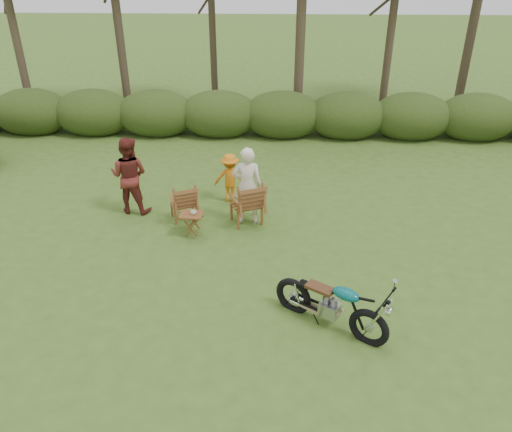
{
  "coord_description": "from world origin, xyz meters",
  "views": [
    {
      "loc": [
        -0.23,
        -6.25,
        5.37
      ],
      "look_at": [
        -0.55,
        1.89,
        0.9
      ],
      "focal_mm": 35.0,
      "sensor_mm": 36.0,
      "label": 1
    }
  ],
  "objects_px": {
    "lawn_chair_right": "(247,222)",
    "lawn_chair_left": "(185,218)",
    "side_table": "(192,225)",
    "adult_b": "(134,210)",
    "motorcycle": "(328,324)",
    "cup": "(194,212)",
    "child": "(231,200)",
    "adult_a": "(248,222)"
  },
  "relations": [
    {
      "from": "lawn_chair_left",
      "to": "lawn_chair_right",
      "type": "bearing_deg",
      "value": 153.07
    },
    {
      "from": "side_table",
      "to": "adult_b",
      "type": "xyz_separation_m",
      "value": [
        -1.51,
        1.03,
        -0.25
      ]
    },
    {
      "from": "lawn_chair_right",
      "to": "adult_b",
      "type": "distance_m",
      "value": 2.65
    },
    {
      "from": "child",
      "to": "lawn_chair_right",
      "type": "bearing_deg",
      "value": 115.42
    },
    {
      "from": "side_table",
      "to": "child",
      "type": "distance_m",
      "value": 1.77
    },
    {
      "from": "lawn_chair_right",
      "to": "adult_b",
      "type": "xyz_separation_m",
      "value": [
        -2.61,
        0.44,
        0.0
      ]
    },
    {
      "from": "side_table",
      "to": "child",
      "type": "height_order",
      "value": "child"
    },
    {
      "from": "lawn_chair_right",
      "to": "lawn_chair_left",
      "type": "distance_m",
      "value": 1.39
    },
    {
      "from": "side_table",
      "to": "lawn_chair_left",
      "type": "bearing_deg",
      "value": 112.44
    },
    {
      "from": "lawn_chair_left",
      "to": "child",
      "type": "relative_size",
      "value": 0.73
    },
    {
      "from": "motorcycle",
      "to": "lawn_chair_right",
      "type": "bearing_deg",
      "value": 147.81
    },
    {
      "from": "motorcycle",
      "to": "lawn_chair_right",
      "type": "distance_m",
      "value": 3.61
    },
    {
      "from": "adult_a",
      "to": "lawn_chair_left",
      "type": "bearing_deg",
      "value": -6.13
    },
    {
      "from": "side_table",
      "to": "lawn_chair_right",
      "type": "bearing_deg",
      "value": 28.17
    },
    {
      "from": "side_table",
      "to": "cup",
      "type": "xyz_separation_m",
      "value": [
        0.05,
        -0.01,
        0.3
      ]
    },
    {
      "from": "lawn_chair_right",
      "to": "child",
      "type": "bearing_deg",
      "value": -90.53
    },
    {
      "from": "side_table",
      "to": "adult_b",
      "type": "bearing_deg",
      "value": 145.79
    },
    {
      "from": "side_table",
      "to": "adult_b",
      "type": "relative_size",
      "value": 0.28
    },
    {
      "from": "lawn_chair_left",
      "to": "adult_b",
      "type": "xyz_separation_m",
      "value": [
        -1.23,
        0.33,
        0.0
      ]
    },
    {
      "from": "lawn_chair_right",
      "to": "child",
      "type": "height_order",
      "value": "child"
    },
    {
      "from": "motorcycle",
      "to": "child",
      "type": "height_order",
      "value": "child"
    },
    {
      "from": "cup",
      "to": "adult_b",
      "type": "height_order",
      "value": "adult_b"
    },
    {
      "from": "motorcycle",
      "to": "adult_b",
      "type": "bearing_deg",
      "value": 171.1
    },
    {
      "from": "adult_b",
      "to": "cup",
      "type": "bearing_deg",
      "value": 154.46
    },
    {
      "from": "adult_a",
      "to": "adult_b",
      "type": "relative_size",
      "value": 0.99
    },
    {
      "from": "lawn_chair_left",
      "to": "adult_b",
      "type": "distance_m",
      "value": 1.27
    },
    {
      "from": "lawn_chair_left",
      "to": "cup",
      "type": "relative_size",
      "value": 7.32
    },
    {
      "from": "cup",
      "to": "adult_a",
      "type": "relative_size",
      "value": 0.07
    },
    {
      "from": "lawn_chair_left",
      "to": "side_table",
      "type": "bearing_deg",
      "value": 89.97
    },
    {
      "from": "lawn_chair_right",
      "to": "motorcycle",
      "type": "bearing_deg",
      "value": 91.1
    },
    {
      "from": "lawn_chair_left",
      "to": "side_table",
      "type": "distance_m",
      "value": 0.79
    },
    {
      "from": "adult_a",
      "to": "child",
      "type": "relative_size",
      "value": 1.47
    },
    {
      "from": "adult_b",
      "to": "lawn_chair_right",
      "type": "bearing_deg",
      "value": 178.54
    },
    {
      "from": "adult_b",
      "to": "lawn_chair_left",
      "type": "bearing_deg",
      "value": 172.94
    },
    {
      "from": "lawn_chair_left",
      "to": "adult_b",
      "type": "bearing_deg",
      "value": -37.64
    },
    {
      "from": "motorcycle",
      "to": "adult_a",
      "type": "height_order",
      "value": "adult_a"
    },
    {
      "from": "lawn_chair_right",
      "to": "lawn_chair_left",
      "type": "relative_size",
      "value": 1.15
    },
    {
      "from": "cup",
      "to": "lawn_chair_left",
      "type": "bearing_deg",
      "value": 115.46
    },
    {
      "from": "lawn_chair_left",
      "to": "child",
      "type": "distance_m",
      "value": 1.32
    },
    {
      "from": "lawn_chair_left",
      "to": "child",
      "type": "bearing_deg",
      "value": -158.27
    },
    {
      "from": "lawn_chair_right",
      "to": "cup",
      "type": "bearing_deg",
      "value": 6.33
    },
    {
      "from": "motorcycle",
      "to": "adult_a",
      "type": "bearing_deg",
      "value": 147.39
    }
  ]
}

